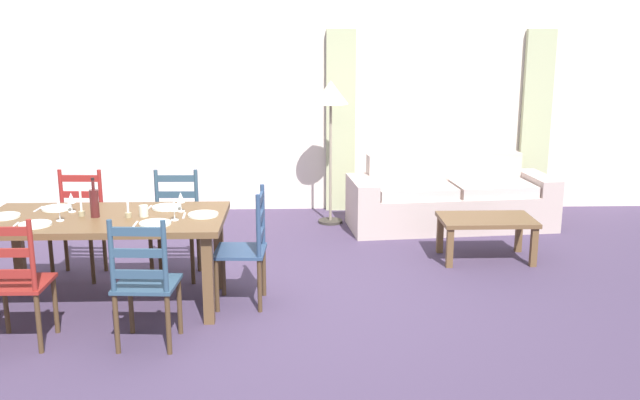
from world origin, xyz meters
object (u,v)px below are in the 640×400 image
coffee_cup_primary (144,211)px  coffee_table (486,224)px  dining_chair_near_left (15,282)px  wine_glass_near_left (59,207)px  wine_glass_far_right (181,198)px  standing_lamp (331,101)px  dining_table (105,227)px  dining_chair_head_east (247,248)px  dining_chair_far_right (176,225)px  dining_chair_near_right (145,283)px  wine_glass_near_right (174,206)px  dining_chair_far_left (79,225)px  wine_glass_far_left (71,199)px  couch (449,201)px  wine_bottle (94,203)px

coffee_cup_primary → coffee_table: size_ratio=0.10×
dining_chair_near_left → wine_glass_near_left: size_ratio=5.96×
dining_chair_near_left → wine_glass_far_right: 1.41m
coffee_cup_primary → standing_lamp: (1.60, 2.50, 0.62)m
dining_table → wine_glass_far_right: wine_glass_far_right is taller
dining_chair_head_east → dining_chair_far_right: bearing=134.2°
dining_table → dining_chair_near_right: 0.93m
dining_chair_far_right → coffee_cup_primary: 0.80m
dining_table → wine_glass_near_right: wine_glass_near_right is taller
wine_glass_near_right → wine_glass_far_right: 0.27m
dining_chair_near_left → standing_lamp: size_ratio=0.59×
wine_glass_near_left → dining_chair_far_left: bearing=99.1°
wine_glass_near_right → wine_glass_far_left: same height
coffee_cup_primary → wine_glass_near_right: bearing=-25.3°
dining_chair_near_left → couch: (3.70, 3.05, -0.19)m
wine_glass_far_left → dining_chair_near_right: bearing=-50.7°
wine_glass_near_right → dining_chair_near_right: bearing=-99.9°
dining_chair_far_right → wine_glass_near_right: dining_chair_far_right is taller
dining_chair_head_east → coffee_cup_primary: dining_chair_head_east is taller
dining_chair_near_left → wine_glass_near_right: bearing=31.0°
wine_bottle → standing_lamp: 3.24m
dining_chair_far_left → dining_chair_near_right: bearing=-59.3°
wine_glass_near_right → wine_glass_far_left: bearing=161.9°
dining_table → standing_lamp: size_ratio=1.16×
dining_chair_head_east → wine_glass_far_right: dining_chair_head_east is taller
coffee_cup_primary → wine_glass_near_left: bearing=-169.8°
coffee_cup_primary → wine_glass_far_right: bearing=28.9°
dining_chair_head_east → wine_glass_near_right: size_ratio=5.96×
dining_chair_head_east → wine_glass_far_left: bearing=174.3°
wine_glass_near_right → wine_glass_far_left: size_ratio=1.00×
dining_chair_far_right → couch: dining_chair_far_right is taller
dining_table → couch: size_ratio=0.81×
dining_chair_near_right → couch: 4.16m
wine_glass_near_left → couch: size_ratio=0.07×
dining_chair_near_left → wine_glass_far_left: bearing=81.0°
couch → coffee_table: size_ratio=2.61×
wine_glass_near_left → coffee_cup_primary: wine_glass_near_left is taller
dining_chair_far_right → wine_glass_far_right: bearing=-75.0°
wine_bottle → dining_chair_near_left: bearing=-117.1°
wine_bottle → wine_glass_near_right: 0.65m
dining_table → coffee_cup_primary: size_ratio=21.11×
dining_table → dining_chair_near_left: dining_chair_near_left is taller
wine_bottle → wine_glass_near_left: size_ratio=1.96×
dining_chair_far_left → standing_lamp: standing_lamp is taller
coffee_table → standing_lamp: 2.27m
dining_chair_head_east → coffee_cup_primary: (-0.80, -0.02, 0.32)m
dining_chair_near_left → dining_chair_head_east: size_ratio=1.00×
dining_chair_head_east → standing_lamp: (0.79, 2.48, 0.93)m
dining_chair_near_left → wine_glass_near_left: 0.74m
dining_chair_near_left → dining_chair_far_right: same height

